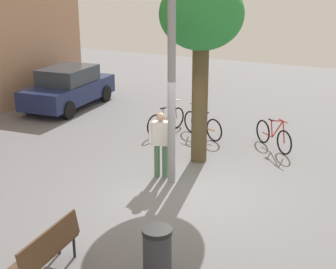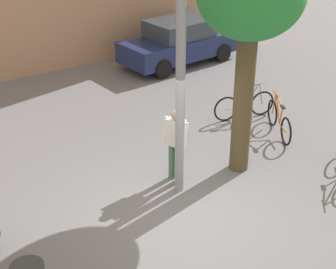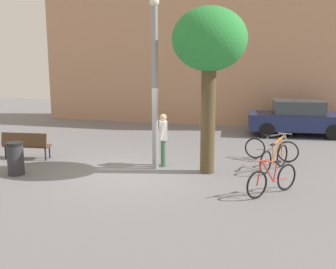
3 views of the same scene
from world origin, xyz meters
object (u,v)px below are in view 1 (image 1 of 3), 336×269
(park_bench, at_px, (45,249))
(bicycle_silver, at_px, (166,121))
(bicycle_red, at_px, (273,136))
(bicycle_orange, at_px, (202,125))
(parked_car_navy, at_px, (69,88))
(trash_bin, at_px, (157,255))
(lamppost, at_px, (172,72))
(person_by_lamppost, at_px, (161,140))
(plaza_tree, at_px, (201,20))

(park_bench, bearing_deg, bicycle_silver, 13.37)
(park_bench, relative_size, bicycle_red, 1.17)
(bicycle_orange, height_order, parked_car_navy, parked_car_navy)
(trash_bin, bearing_deg, lamppost, 23.53)
(person_by_lamppost, bearing_deg, park_bench, -175.86)
(person_by_lamppost, distance_m, bicycle_red, 3.92)
(park_bench, height_order, bicycle_silver, bicycle_silver)
(park_bench, height_order, trash_bin, trash_bin)
(trash_bin, bearing_deg, parked_car_navy, 44.84)
(bicycle_red, distance_m, trash_bin, 7.31)
(lamppost, bearing_deg, parked_car_navy, 55.62)
(lamppost, height_order, plaza_tree, lamppost)
(bicycle_silver, bearing_deg, lamppost, -150.88)
(bicycle_orange, distance_m, trash_bin, 7.75)
(bicycle_silver, bearing_deg, trash_bin, -153.73)
(park_bench, height_order, plaza_tree, plaza_tree)
(park_bench, height_order, bicycle_red, bicycle_red)
(bicycle_silver, xyz_separation_m, parked_car_navy, (1.06, 4.71, 0.39))
(bicycle_red, relative_size, trash_bin, 1.44)
(trash_bin, bearing_deg, bicycle_orange, 17.87)
(bicycle_silver, relative_size, parked_car_navy, 0.41)
(park_bench, xyz_separation_m, parked_car_navy, (9.11, 6.62, 0.23))
(person_by_lamppost, height_order, trash_bin, person_by_lamppost)
(bicycle_silver, distance_m, trash_bin, 8.12)
(bicycle_silver, bearing_deg, park_bench, -166.63)
(bicycle_silver, xyz_separation_m, trash_bin, (-7.28, -3.59, 0.11))
(bicycle_silver, distance_m, bicycle_red, 3.50)
(person_by_lamppost, relative_size, park_bench, 1.02)
(lamppost, relative_size, plaza_tree, 1.06)
(person_by_lamppost, xyz_separation_m, bicycle_silver, (3.33, 1.57, -0.58))
(parked_car_navy, distance_m, trash_bin, 11.77)
(trash_bin, bearing_deg, plaza_tree, 16.79)
(lamppost, xyz_separation_m, plaza_tree, (1.62, -0.02, 1.05))
(lamppost, relative_size, park_bench, 3.12)
(person_by_lamppost, xyz_separation_m, parked_car_navy, (4.40, 6.28, -0.19))
(bicycle_silver, bearing_deg, bicycle_red, -89.49)
(bicycle_red, bearing_deg, bicycle_orange, 88.48)
(person_by_lamppost, relative_size, trash_bin, 1.72)
(plaza_tree, xyz_separation_m, parked_car_navy, (2.92, 6.66, -2.99))
(person_by_lamppost, bearing_deg, bicycle_silver, 25.27)
(lamppost, bearing_deg, trash_bin, -156.47)
(bicycle_orange, height_order, trash_bin, trash_bin)
(person_by_lamppost, height_order, bicycle_silver, person_by_lamppost)
(lamppost, distance_m, trash_bin, 4.70)
(trash_bin, bearing_deg, person_by_lamppost, 27.11)
(person_by_lamppost, bearing_deg, lamppost, -112.29)
(bicycle_red, bearing_deg, park_bench, 168.91)
(park_bench, relative_size, bicycle_silver, 0.92)
(bicycle_red, bearing_deg, bicycle_silver, 90.51)
(park_bench, distance_m, parked_car_navy, 11.27)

